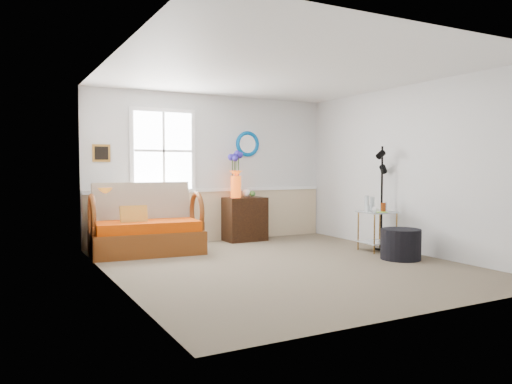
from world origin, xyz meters
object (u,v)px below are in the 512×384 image
lamp_stand (107,234)px  ottoman (401,244)px  floor_lamp (382,198)px  loveseat (146,218)px  cabinet (245,219)px  side_table (377,231)px

lamp_stand → ottoman: lamp_stand is taller
floor_lamp → ottoman: bearing=-117.7°
loveseat → lamp_stand: loveseat is taller
loveseat → lamp_stand: 0.75m
loveseat → lamp_stand: size_ratio=2.99×
cabinet → ottoman: size_ratio=1.37×
loveseat → ottoman: bearing=-29.9°
lamp_stand → cabinet: (2.42, -0.00, 0.11)m
loveseat → ottoman: size_ratio=2.91×
lamp_stand → floor_lamp: (3.95, -1.87, 0.55)m
floor_lamp → lamp_stand: bearing=150.7°
loveseat → ottoman: loveseat is taller
floor_lamp → ottoman: (-0.35, -0.80, -0.61)m
cabinet → floor_lamp: bearing=-51.3°
side_table → ottoman: (-0.17, -0.69, -0.10)m
lamp_stand → side_table: size_ratio=0.88×
side_table → floor_lamp: bearing=30.5°
cabinet → side_table: 2.39m
ottoman → floor_lamp: bearing=66.2°
ottoman → lamp_stand: bearing=143.4°
cabinet → loveseat: bearing=-166.4°
lamp_stand → ottoman: bearing=-36.6°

